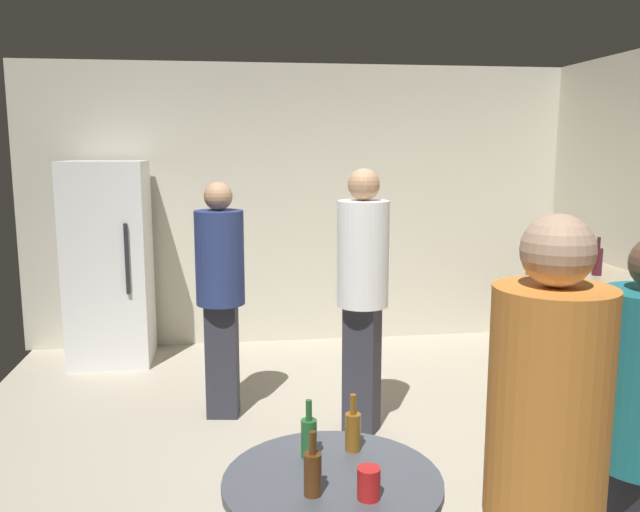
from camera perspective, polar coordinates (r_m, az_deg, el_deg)
ground_plane at (r=4.26m, az=2.36°, el=-18.03°), size 5.20×5.20×0.10m
wall_back at (r=6.41m, az=-1.65°, el=4.40°), size 5.32×0.06×2.70m
refrigerator at (r=6.10m, az=-17.94°, el=-0.57°), size 0.70×0.68×1.80m
kitchen_counter at (r=5.56m, az=24.90°, el=-6.70°), size 0.64×2.20×0.90m
kettle at (r=5.93m, az=21.74°, el=-0.37°), size 0.24×0.17×0.18m
wine_bottle_on_counter at (r=5.68m, az=23.08°, el=-0.38°), size 0.08×0.08×0.31m
foreground_table at (r=2.54m, az=1.09°, el=-20.90°), size 0.80×0.80×0.73m
beer_bottle_amber at (r=2.65m, az=2.89°, el=-14.94°), size 0.06×0.06×0.23m
beer_bottle_brown at (r=2.35m, az=-0.64°, el=-18.35°), size 0.06×0.06×0.23m
beer_bottle_green at (r=2.60m, az=-0.98°, el=-15.48°), size 0.06×0.06×0.23m
plastic_cup_red at (r=2.35m, az=4.28°, el=-19.18°), size 0.08×0.08×0.11m
person_in_orange_shirt at (r=2.07m, az=19.05°, el=-16.64°), size 0.47×0.47×1.74m
person_in_white_shirt at (r=4.31m, az=3.75°, el=-2.14°), size 0.47×0.47×1.78m
person_in_navy_shirt at (r=4.62m, az=-8.70°, el=-2.26°), size 0.39×0.39×1.68m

